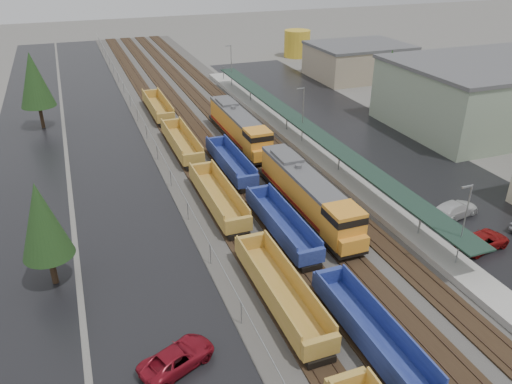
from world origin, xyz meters
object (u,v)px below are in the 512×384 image
locomotive_trail (240,127)px  well_string_yellow (244,237)px  storage_tank (297,44)px  well_string_blue (371,333)px  parked_car_west_c (177,358)px  parked_car_east_b (483,240)px  locomotive_lead (309,195)px  parked_car_east_c (455,209)px

locomotive_trail → well_string_yellow: bearing=-108.2°
well_string_yellow → storage_tank: size_ratio=15.90×
well_string_blue → parked_car_west_c: 13.01m
parked_car_west_c → parked_car_east_b: parked_car_east_b is taller
well_string_blue → storage_tank: (34.75, 86.89, 1.88)m
locomotive_trail → parked_car_west_c: size_ratio=3.72×
well_string_blue → parked_car_east_b: 17.55m
locomotive_lead → parked_car_east_b: bearing=-41.8°
well_string_blue → parked_car_east_c: well_string_blue is taller
locomotive_trail → well_string_blue: size_ratio=0.26×
well_string_yellow → well_string_blue: 14.93m
locomotive_lead → locomotive_trail: size_ratio=1.00×
parked_car_east_b → well_string_yellow: bearing=62.5°
parked_car_west_c → parked_car_east_c: (30.30, 9.60, 0.08)m
locomotive_trail → well_string_yellow: locomotive_trail is taller
well_string_yellow → parked_car_east_c: well_string_yellow is taller
locomotive_trail → well_string_yellow: (-8.00, -24.40, -1.15)m
storage_tank → well_string_blue: bearing=-111.8°
well_string_blue → parked_car_east_c: 21.56m
storage_tank → parked_car_east_b: 82.10m
parked_car_east_c → storage_tank: bearing=-24.1°
well_string_yellow → parked_car_east_b: size_ratio=18.05×
locomotive_lead → well_string_yellow: (-8.00, -3.40, -1.15)m
well_string_yellow → parked_car_west_c: bearing=-127.0°
locomotive_lead → storage_tank: storage_tank is taller
locomotive_trail → parked_car_east_c: bearing=-62.7°
parked_car_east_b → parked_car_west_c: bearing=90.9°
well_string_blue → parked_car_east_c: bearing=35.2°
well_string_yellow → locomotive_trail: bearing=71.8°
well_string_yellow → parked_car_east_b: (20.11, -7.42, -0.45)m
locomotive_lead → parked_car_east_b: locomotive_lead is taller
parked_car_west_c → parked_car_east_b: bearing=-106.1°
locomotive_trail → parked_car_east_b: (12.11, -31.82, -1.60)m
locomotive_trail → storage_tank: size_ratio=3.21×
well_string_blue → storage_tank: size_ratio=12.39×
parked_car_west_c → parked_car_east_c: size_ratio=0.94×
storage_tank → parked_car_east_c: (-17.14, -74.45, -2.20)m
well_string_yellow → well_string_blue: bearing=-74.5°
locomotive_lead → storage_tank: 75.64m
locomotive_trail → parked_car_east_b: bearing=-69.2°
locomotive_trail → parked_car_west_c: locomotive_trail is taller
locomotive_trail → parked_car_west_c: bearing=-114.9°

